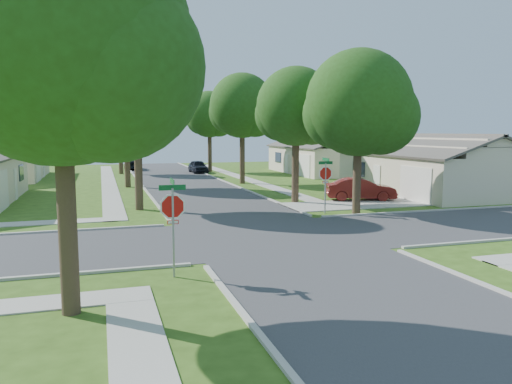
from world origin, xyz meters
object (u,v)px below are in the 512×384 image
object	(u,v)px
stop_sign_ne	(325,176)
tree_e_far	(210,117)
tree_e_near	(297,110)
tree_sw_corner	(62,47)
car_curb_east	(198,166)
stop_sign_sw	(173,211)
car_curb_west	(132,164)
tree_w_far	(120,120)
car_driveway	(361,189)
tree_w_mid	(126,104)
house_ne_far	(324,159)
tree_e_mid	(243,109)
house_ne_near	(431,171)
tree_w_near	(137,99)
tree_ne_corner	(360,108)

from	to	relation	value
stop_sign_ne	tree_e_far	xyz separation A→B (m)	(0.05, 29.31, 3.95)
tree_e_near	tree_sw_corner	bearing A→B (deg)	-127.30
tree_sw_corner	car_curb_east	size ratio (longest dim) A/B	2.42
stop_sign_sw	tree_sw_corner	xyz separation A→B (m)	(-2.74, -2.29, 4.23)
tree_sw_corner	car_curb_west	size ratio (longest dim) A/B	2.12
tree_w_far	tree_sw_corner	world-z (taller)	tree_sw_corner
stop_sign_sw	car_driveway	size ratio (longest dim) A/B	0.68
tree_e_near	car_curb_west	xyz separation A→B (m)	(-7.95, 30.70, -4.99)
tree_w_mid	car_curb_east	size ratio (longest dim) A/B	2.43
tree_sw_corner	house_ne_far	size ratio (longest dim) A/B	0.70
tree_e_mid	house_ne_near	distance (m)	15.77
tree_e_near	car_driveway	world-z (taller)	tree_e_near
tree_e_mid	tree_w_near	xyz separation A→B (m)	(-9.40, -12.00, -0.14)
tree_w_near	tree_ne_corner	bearing A→B (deg)	-23.56
car_driveway	tree_w_far	bearing A→B (deg)	45.97
car_curb_east	tree_w_near	bearing A→B (deg)	-110.31
stop_sign_sw	car_curb_west	world-z (taller)	stop_sign_sw
tree_e_mid	tree_sw_corner	size ratio (longest dim) A/B	0.96
tree_w_far	house_ne_near	xyz separation A→B (m)	(20.64, -23.01, -3.99)
tree_e_far	tree_w_near	size ratio (longest dim) A/B	0.97
tree_w_far	stop_sign_sw	bearing A→B (deg)	-90.07
tree_w_mid	car_driveway	distance (m)	19.30
stop_sign_ne	house_ne_far	world-z (taller)	house_ne_far
tree_w_near	house_ne_near	bearing A→B (deg)	5.51
stop_sign_sw	tree_e_mid	size ratio (longest dim) A/B	0.32
tree_w_mid	car_curb_west	world-z (taller)	tree_w_mid
tree_e_far	tree_w_near	xyz separation A→B (m)	(-9.40, -25.00, 0.14)
house_ne_far	car_curb_east	size ratio (longest dim) A/B	3.45
tree_e_near	tree_ne_corner	world-z (taller)	tree_ne_corner
tree_w_far	car_curb_east	xyz separation A→B (m)	(7.85, -0.99, -4.83)
house_ne_far	tree_sw_corner	bearing A→B (deg)	-123.06
tree_w_far	car_curb_west	world-z (taller)	tree_w_far
tree_e_near	tree_w_near	xyz separation A→B (m)	(-9.40, 0.00, 0.47)
tree_e_near	car_curb_west	distance (m)	32.10
tree_w_far	house_ne_far	size ratio (longest dim) A/B	0.59
tree_w_far	tree_ne_corner	distance (m)	31.77
house_ne_far	house_ne_near	bearing A→B (deg)	-90.00
stop_sign_sw	tree_ne_corner	xyz separation A→B (m)	(11.06, 8.91, 3.56)
tree_ne_corner	car_driveway	world-z (taller)	tree_ne_corner
tree_w_near	tree_w_far	xyz separation A→B (m)	(-0.01, 25.00, -0.61)
tree_w_near	house_ne_near	distance (m)	21.24
stop_sign_sw	tree_w_mid	world-z (taller)	tree_w_mid
car_curb_east	car_curb_west	world-z (taller)	car_curb_east
house_ne_far	tree_w_mid	bearing A→B (deg)	-158.83
tree_w_far	house_ne_far	world-z (taller)	tree_w_far
tree_w_far	tree_ne_corner	world-z (taller)	tree_ne_corner
car_curb_east	tree_e_far	bearing A→B (deg)	30.21
tree_sw_corner	car_driveway	world-z (taller)	tree_sw_corner
tree_w_near	car_curb_east	distance (m)	25.84
stop_sign_sw	house_ne_far	bearing A→B (deg)	58.45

